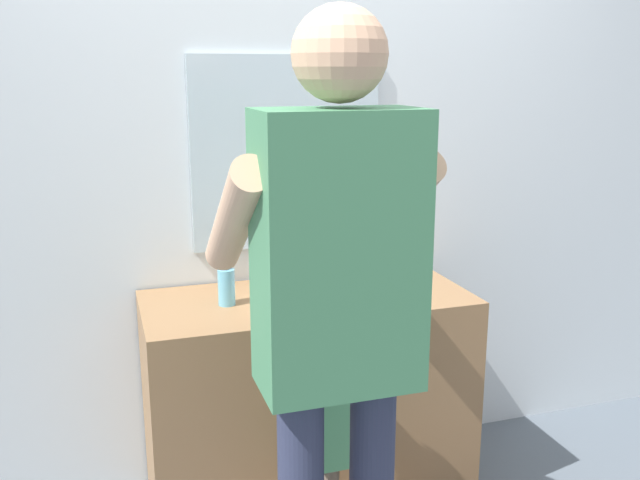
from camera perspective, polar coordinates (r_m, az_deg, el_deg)
The scene contains 8 objects.
back_wall at distance 2.74m, azimuth -3.05°, elevation 7.93°, with size 4.40×0.10×2.70m.
vanity_cabinet at distance 2.71m, azimuth -1.00°, elevation -12.95°, with size 1.20×0.54×0.82m, color olive.
sink_basin at distance 2.51m, azimuth -0.91°, elevation -3.59°, with size 0.37×0.37×0.11m.
faucet at distance 2.71m, azimuth -2.30°, elevation -1.75°, with size 0.18×0.14×0.18m.
toothbrush_cup at distance 2.65m, azimuth 5.75°, elevation -2.83°, with size 0.07×0.07×0.21m.
soap_bottle at distance 2.46m, azimuth -7.71°, elevation -3.82°, with size 0.06×0.06×0.16m.
child_toddler at distance 2.33m, azimuth 1.98°, elevation -15.11°, with size 0.26×0.26×0.85m.
adult_parent at distance 1.79m, azimuth 1.33°, elevation -4.35°, with size 0.55×0.58×1.78m.
Camera 1 is at (-0.70, -2.01, 1.63)m, focal length 38.84 mm.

